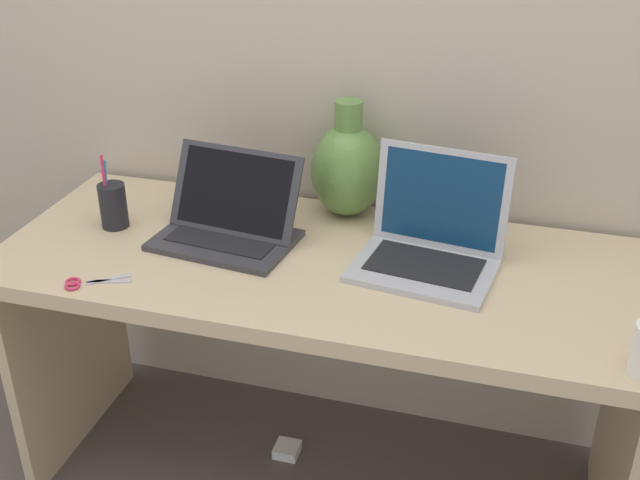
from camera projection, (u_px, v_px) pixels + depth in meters
ground_plane at (320, 479)px, 2.18m from camera, size 6.00×6.00×0.00m
back_wall at (360, 16)px, 1.93m from camera, size 4.40×0.04×2.40m
desk at (320, 310)px, 1.92m from camera, size 1.55×0.64×0.71m
laptop_left at (230, 217)px, 1.92m from camera, size 0.36×0.27×0.21m
laptop_right at (432, 235)px, 1.81m from camera, size 0.35×0.30×0.26m
green_vase at (348, 168)px, 2.01m from camera, size 0.19×0.19×0.31m
pen_cup at (113, 205)px, 1.98m from camera, size 0.07×0.07×0.19m
scissors at (86, 283)px, 1.75m from camera, size 0.14×0.10×0.01m
power_brick at (287, 450)px, 2.26m from camera, size 0.07×0.07×0.03m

